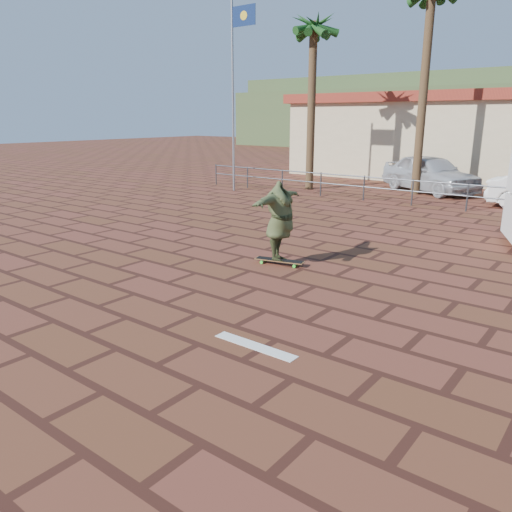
# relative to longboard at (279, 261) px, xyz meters

# --- Properties ---
(ground) EXTENTS (120.00, 120.00, 0.00)m
(ground) POSITION_rel_longboard_xyz_m (1.45, -2.48, -0.09)
(ground) COLOR brown
(ground) RESTS_ON ground
(paint_stripe) EXTENTS (1.40, 0.22, 0.01)m
(paint_stripe) POSITION_rel_longboard_xyz_m (2.15, -3.68, -0.09)
(paint_stripe) COLOR white
(paint_stripe) RESTS_ON ground
(guardrail) EXTENTS (24.06, 0.06, 1.00)m
(guardrail) POSITION_rel_longboard_xyz_m (1.45, 9.52, 0.59)
(guardrail) COLOR #47494F
(guardrail) RESTS_ON ground
(flagpole) EXTENTS (1.30, 0.10, 8.00)m
(flagpole) POSITION_rel_longboard_xyz_m (-8.42, 8.52, 4.55)
(flagpole) COLOR gray
(flagpole) RESTS_ON ground
(palm_far_left) EXTENTS (2.40, 2.40, 8.25)m
(palm_far_left) POSITION_rel_longboard_xyz_m (-6.05, 11.02, 6.74)
(palm_far_left) COLOR brown
(palm_far_left) RESTS_ON ground
(building_west) EXTENTS (12.60, 7.60, 4.50)m
(building_west) POSITION_rel_longboard_xyz_m (-4.55, 19.52, 2.19)
(building_west) COLOR beige
(building_west) RESTS_ON ground
(hill_back) EXTENTS (35.00, 14.00, 8.00)m
(hill_back) POSITION_rel_longboard_xyz_m (-20.55, 53.52, 3.91)
(hill_back) COLOR #384C28
(hill_back) RESTS_ON ground
(longboard) EXTENTS (1.18, 0.53, 0.11)m
(longboard) POSITION_rel_longboard_xyz_m (0.00, 0.00, 0.00)
(longboard) COLOR olive
(longboard) RESTS_ON ground
(skateboarder) EXTENTS (1.00, 2.28, 1.80)m
(skateboarder) POSITION_rel_longboard_xyz_m (0.00, 0.00, 0.92)
(skateboarder) COLOR #3F4927
(skateboarder) RESTS_ON longboard
(car_silver) EXTENTS (5.21, 4.10, 1.66)m
(car_silver) POSITION_rel_longboard_xyz_m (-1.29, 13.52, 0.74)
(car_silver) COLOR #B4B7BB
(car_silver) RESTS_ON ground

